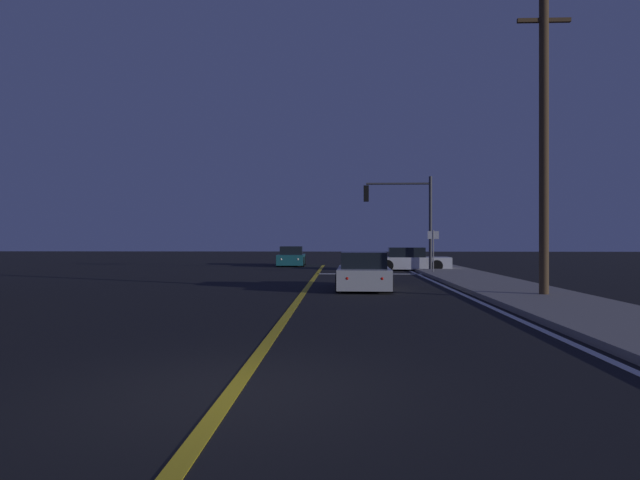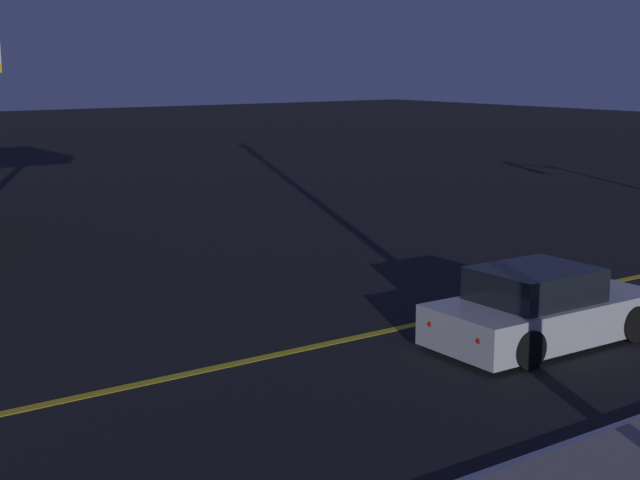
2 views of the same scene
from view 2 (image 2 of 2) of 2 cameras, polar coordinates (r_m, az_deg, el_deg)
lane_line_center at (r=16.81m, az=4.31°, el=-5.54°), size 0.20×41.27×0.01m
lane_line_edge_right at (r=13.47m, az=18.88°, el=-10.35°), size 0.16×41.27×0.01m
car_lead_oncoming_silver at (r=16.36m, az=13.45°, el=-4.19°), size 2.01×4.25×1.34m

